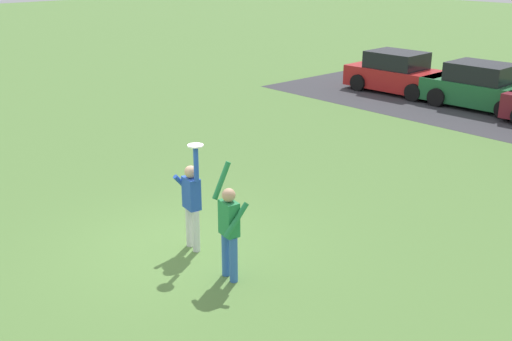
{
  "coord_description": "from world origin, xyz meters",
  "views": [
    {
      "loc": [
        8.79,
        -6.02,
        5.3
      ],
      "look_at": [
        0.84,
        1.14,
        1.5
      ],
      "focal_mm": 43.44,
      "sensor_mm": 36.0,
      "label": 1
    }
  ],
  "objects": [
    {
      "name": "frisbee_disc",
      "position": [
        0.4,
        0.11,
        2.09
      ],
      "size": [
        0.29,
        0.29,
        0.02
      ],
      "primitive_type": "cylinder",
      "color": "white",
      "rests_on": "person_catcher"
    },
    {
      "name": "parked_car_red",
      "position": [
        -5.45,
        14.35,
        0.73
      ],
      "size": [
        4.16,
        2.14,
        1.59
      ],
      "rotation": [
        0.0,
        0.0,
        0.03
      ],
      "color": "red",
      "rests_on": "ground_plane"
    },
    {
      "name": "person_catcher",
      "position": [
        0.18,
        0.15,
        0.98
      ],
      "size": [
        0.57,
        0.49,
        2.08
      ],
      "rotation": [
        0.0,
        0.0,
        -0.16
      ],
      "color": "silver",
      "rests_on": "ground_plane"
    },
    {
      "name": "person_defender",
      "position": [
        1.51,
        -0.06,
        0.98
      ],
      "size": [
        0.59,
        0.49,
        2.04
      ],
      "rotation": [
        0.0,
        0.0,
        2.98
      ],
      "color": "#3366B7",
      "rests_on": "ground_plane"
    },
    {
      "name": "ground_plane",
      "position": [
        0.0,
        0.0,
        0.0
      ],
      "size": [
        120.0,
        120.0,
        0.0
      ],
      "primitive_type": "plane",
      "color": "#567F3D"
    },
    {
      "name": "parked_car_green",
      "position": [
        -1.89,
        14.39,
        0.73
      ],
      "size": [
        4.16,
        2.14,
        1.59
      ],
      "rotation": [
        0.0,
        0.0,
        0.03
      ],
      "color": "#1E6633",
      "rests_on": "ground_plane"
    }
  ]
}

